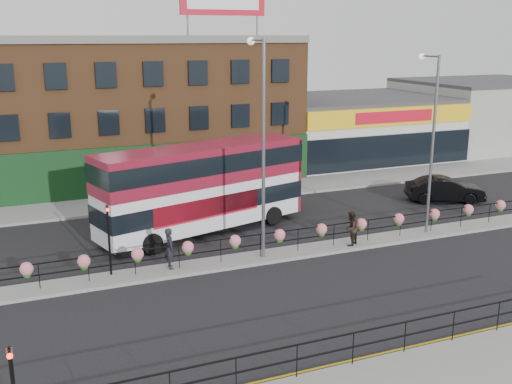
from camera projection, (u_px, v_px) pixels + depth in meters
name	position (u px, v px, depth m)	size (l,w,h in m)	color
ground	(279.00, 256.00, 29.11)	(120.00, 120.00, 0.00)	black
south_pavement	(441.00, 383.00, 18.36)	(60.00, 4.00, 0.15)	gray
north_pavement	(205.00, 195.00, 39.83)	(60.00, 4.00, 0.15)	gray
median	(279.00, 255.00, 29.10)	(60.00, 1.60, 0.15)	gray
yellow_line_inner	(397.00, 350.00, 20.43)	(60.00, 0.10, 0.01)	gold
yellow_line_outer	(400.00, 352.00, 20.27)	(60.00, 0.10, 0.01)	gold
brick_building	(119.00, 109.00, 44.21)	(25.00, 12.21, 10.30)	brown
supermarket	(352.00, 127.00, 52.11)	(15.00, 12.25, 5.30)	silver
warehouse_east	(485.00, 113.00, 57.48)	(14.50, 12.00, 6.30)	#9C9C97
median_railing	(280.00, 236.00, 28.85)	(30.04, 0.56, 1.23)	black
south_railing	(353.00, 341.00, 19.10)	(20.04, 0.05, 1.12)	black
double_decker_bus	(203.00, 180.00, 31.97)	(12.10, 5.80, 4.77)	white
car	(445.00, 189.00, 38.45)	(5.15, 3.52, 1.61)	black
pedestrian_a	(170.00, 248.00, 27.02)	(0.49, 0.71, 1.89)	black
pedestrian_b	(351.00, 228.00, 29.99)	(1.08, 1.02, 1.76)	black
lamp_column_west	(261.00, 131.00, 27.29)	(0.37, 1.79, 10.19)	slate
lamp_column_east	(431.00, 129.00, 30.99)	(0.34, 1.64, 9.35)	slate
traffic_light_south	(13.00, 380.00, 14.24)	(0.15, 0.28, 3.65)	black
traffic_light_median	(108.00, 225.00, 25.91)	(0.15, 0.28, 3.65)	black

